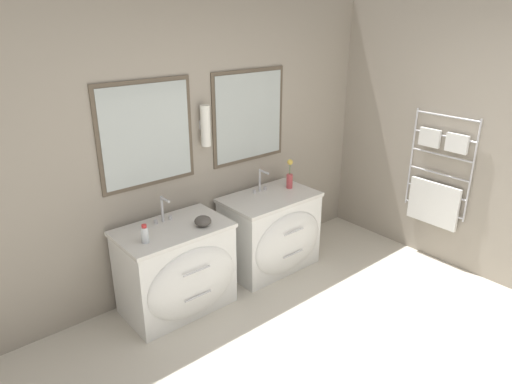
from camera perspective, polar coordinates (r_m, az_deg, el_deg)
wall_back at (r=4.20m, az=-7.84°, el=5.53°), size 5.79×0.17×2.60m
wall_right at (r=4.94m, az=21.88°, el=6.41°), size 0.13×4.21×2.60m
vanity_left at (r=4.03m, az=-9.76°, el=-9.51°), size 0.94×0.65×0.78m
vanity_right at (r=4.59m, az=2.01°, el=-5.09°), size 0.94×0.65×0.78m
faucet_left at (r=3.94m, az=-11.52°, el=-2.16°), size 0.17×0.14×0.23m
faucet_right at (r=4.51m, az=0.61°, el=1.40°), size 0.17×0.14×0.23m
toiletry_bottle at (r=3.65m, az=-13.73°, el=-5.16°), size 0.06×0.06×0.15m
amenity_bowl at (r=3.85m, az=-6.66°, el=-3.63°), size 0.14×0.14×0.09m
flower_vase at (r=4.63m, az=4.23°, el=1.94°), size 0.06×0.06×0.30m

